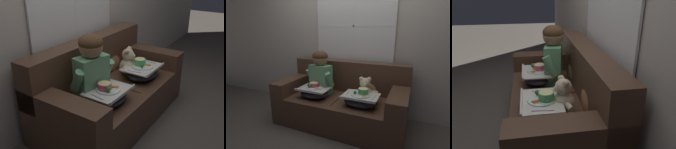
# 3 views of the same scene
# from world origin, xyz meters

# --- Properties ---
(ground_plane) EXTENTS (14.00, 14.00, 0.00)m
(ground_plane) POSITION_xyz_m (0.00, 0.00, 0.00)
(ground_plane) COLOR #4C443D
(wall_back_with_window) EXTENTS (8.00, 0.08, 2.60)m
(wall_back_with_window) POSITION_xyz_m (0.00, 0.53, 1.30)
(wall_back_with_window) COLOR #BCB2A3
(wall_back_with_window) RESTS_ON ground_plane
(couch) EXTENTS (1.78, 0.87, 0.86)m
(couch) POSITION_xyz_m (0.00, 0.07, 0.32)
(couch) COLOR #4C3323
(couch) RESTS_ON ground_plane
(throw_pillow_behind_child) EXTENTS (0.33, 0.16, 0.34)m
(throw_pillow_behind_child) POSITION_xyz_m (-0.34, 0.26, 0.56)
(throw_pillow_behind_child) COLOR tan
(throw_pillow_behind_child) RESTS_ON couch
(throw_pillow_behind_teddy) EXTENTS (0.34, 0.16, 0.35)m
(throw_pillow_behind_teddy) POSITION_xyz_m (0.34, 0.26, 0.56)
(throw_pillow_behind_teddy) COLOR #B2754C
(throw_pillow_behind_teddy) RESTS_ON couch
(child_figure) EXTENTS (0.47, 0.26, 0.63)m
(child_figure) POSITION_xyz_m (-0.34, 0.03, 0.75)
(child_figure) COLOR #66A370
(child_figure) RESTS_ON couch
(teddy_bear) EXTENTS (0.35, 0.25, 0.32)m
(teddy_bear) POSITION_xyz_m (0.34, 0.02, 0.54)
(teddy_bear) COLOR beige
(teddy_bear) RESTS_ON couch
(lap_tray_child) EXTENTS (0.42, 0.33, 0.21)m
(lap_tray_child) POSITION_xyz_m (-0.34, -0.16, 0.48)
(lap_tray_child) COLOR #2D2D38
(lap_tray_child) RESTS_ON child_figure
(lap_tray_teddy) EXTENTS (0.44, 0.34, 0.21)m
(lap_tray_teddy) POSITION_xyz_m (0.34, -0.16, 0.48)
(lap_tray_teddy) COLOR #2D2D38
(lap_tray_teddy) RESTS_ON teddy_bear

